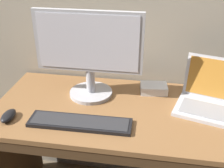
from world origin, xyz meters
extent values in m
cube|color=olive|center=(0.00, 0.00, 0.77)|extent=(1.43, 0.66, 0.03)
cube|color=#4E351E|center=(-0.70, 0.00, 0.38)|extent=(0.03, 0.60, 0.76)
cube|color=#4E351E|center=(0.00, -0.31, 0.73)|extent=(1.38, 0.02, 0.06)
cube|color=silver|center=(0.40, 0.03, 0.79)|extent=(0.39, 0.31, 0.02)
cube|color=#959599|center=(0.40, 0.02, 0.80)|extent=(0.31, 0.22, 0.00)
cube|color=silver|center=(0.44, 0.16, 0.91)|extent=(0.33, 0.14, 0.23)
cube|color=#C67F2D|center=(0.44, 0.16, 0.91)|extent=(0.30, 0.12, 0.20)
cylinder|color=#B7B7BC|center=(-0.23, 0.12, 0.79)|extent=(0.24, 0.24, 0.02)
cylinder|color=#B7B7BC|center=(-0.23, 0.12, 0.87)|extent=(0.05, 0.05, 0.14)
cube|color=#B7B7BC|center=(-0.23, 0.10, 1.10)|extent=(0.57, 0.03, 0.33)
cube|color=silver|center=(-0.23, 0.09, 1.10)|extent=(0.52, 0.00, 0.29)
cube|color=black|center=(-0.22, -0.17, 0.79)|extent=(0.50, 0.13, 0.02)
cube|color=#2D2D30|center=(-0.22, -0.17, 0.80)|extent=(0.47, 0.11, 0.00)
ellipsoid|color=black|center=(-0.58, -0.19, 0.80)|extent=(0.06, 0.11, 0.04)
cube|color=silver|center=(0.12, 0.20, 0.81)|extent=(0.16, 0.12, 0.05)
camera|label=1|loc=(0.11, -1.24, 1.60)|focal=45.51mm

